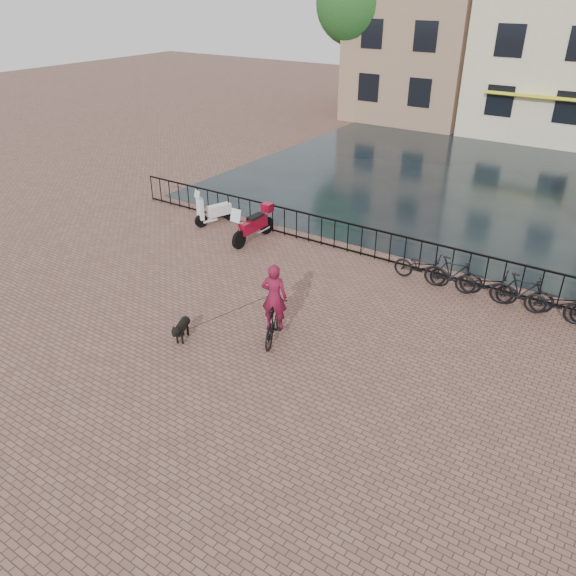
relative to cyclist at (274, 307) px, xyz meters
The scene contains 15 objects.
ground 2.62m from the cyclist, 89.24° to the right, with size 100.00×100.00×0.00m, color brown.
canal_water 14.88m from the cyclist, 89.87° to the left, with size 20.00×20.00×0.00m, color black.
railing 5.56m from the cyclist, 89.67° to the left, with size 20.00×0.05×1.02m.
canal_house_left 29.07m from the cyclist, 105.17° to the left, with size 7.50×9.00×12.80m.
canal_house_mid 28.00m from the cyclist, 88.89° to the left, with size 8.00×9.50×11.80m.
tree_far_left 27.51m from the cyclist, 114.07° to the left, with size 5.04×5.04×9.27m.
cyclist is the anchor object (origin of this frame).
dog 2.37m from the cyclist, 145.65° to the right, with size 0.60×0.91×0.59m.
motorcycle 6.11m from the cyclist, 131.86° to the left, with size 0.52×2.03×1.45m.
scooter 7.99m from the cyclist, 140.77° to the left, with size 0.94×1.59×1.42m.
parked_bike_0 5.30m from the cyclist, 69.68° to the left, with size 0.60×1.72×0.90m, color black.
parked_bike_1 5.69m from the cyclist, 60.65° to the left, with size 0.47×1.66×1.00m, color black.
parked_bike_2 6.22m from the cyclist, 52.97° to the left, with size 0.60×1.72×0.90m, color black.
parked_bike_3 6.83m from the cyclist, 46.58° to the left, with size 0.47×1.66×1.00m, color black.
parked_bike_4 7.51m from the cyclist, 41.30° to the left, with size 0.60×1.72×0.90m, color black.
Camera 1 is at (6.76, -7.08, 7.81)m, focal length 35.00 mm.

